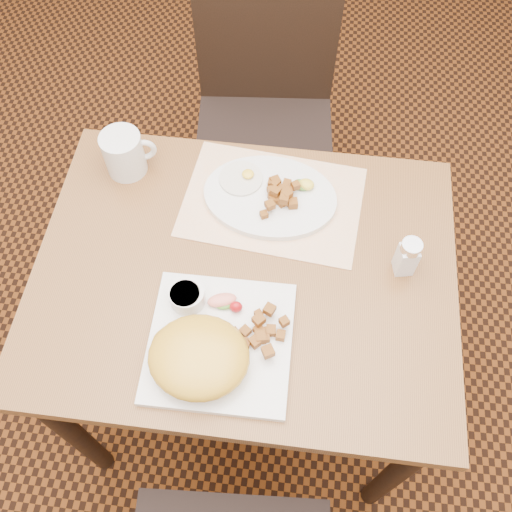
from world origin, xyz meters
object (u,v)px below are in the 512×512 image
object	(u,v)px
chair_far	(265,104)
coffee_mug	(125,153)
plate_square	(220,342)
plate_oval	(270,197)
table	(245,293)
salt_shaker	(407,256)

from	to	relation	value
chair_far	coffee_mug	world-z (taller)	chair_far
plate_square	coffee_mug	xyz separation A→B (m)	(-0.28, 0.41, 0.05)
plate_oval	table	bearing A→B (deg)	-100.07
salt_shaker	plate_oval	bearing A→B (deg)	153.94
plate_square	table	bearing A→B (deg)	81.72
table	salt_shaker	bearing A→B (deg)	7.66
coffee_mug	table	bearing A→B (deg)	-38.09
table	coffee_mug	xyz separation A→B (m)	(-0.31, 0.24, 0.16)
plate_oval	coffee_mug	distance (m)	0.35
plate_square	coffee_mug	world-z (taller)	coffee_mug
plate_oval	salt_shaker	world-z (taller)	salt_shaker
chair_far	coffee_mug	size ratio (longest dim) A/B	7.97
plate_square	plate_oval	bearing A→B (deg)	80.77
table	coffee_mug	distance (m)	0.42
table	chair_far	distance (m)	0.71
table	salt_shaker	xyz separation A→B (m)	(0.33, 0.04, 0.16)
salt_shaker	chair_far	bearing A→B (deg)	119.14
table	plate_square	size ratio (longest dim) A/B	3.21
plate_square	plate_oval	world-z (taller)	plate_oval
plate_square	coffee_mug	bearing A→B (deg)	124.45
salt_shaker	coffee_mug	xyz separation A→B (m)	(-0.64, 0.20, 0.00)
plate_square	coffee_mug	size ratio (longest dim) A/B	2.30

